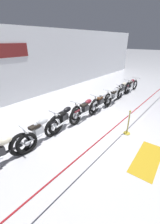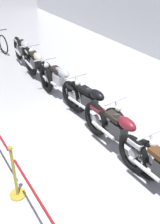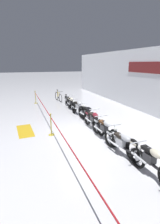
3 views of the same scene
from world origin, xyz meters
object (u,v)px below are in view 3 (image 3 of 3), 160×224
object	(u,v)px
motorcycle_cream_1	(71,103)
stanchion_mid_left	(51,128)
motorcycle_silver_2	(78,108)
motorcycle_cream_7	(150,161)
motorcycle_silver_0	(68,100)
bicycle	(58,97)
motorcycle_silver_6	(122,144)
motorcycle_silver_5	(105,129)
motorcycle_maroon_4	(94,120)
stanchion_far_left	(46,111)
motorcycle_black_3	(87,114)
floor_banner	(25,131)

from	to	relation	value
motorcycle_cream_1	stanchion_mid_left	size ratio (longest dim) A/B	2.30
motorcycle_silver_2	motorcycle_cream_7	size ratio (longest dim) A/B	0.97
motorcycle_silver_0	stanchion_mid_left	distance (m)	5.77
bicycle	motorcycle_silver_0	bearing A→B (deg)	7.57
motorcycle_silver_2	motorcycle_silver_6	xyz separation A→B (m)	(5.35, -0.18, -0.02)
motorcycle_silver_5	motorcycle_cream_1	bearing A→B (deg)	179.06
motorcycle_silver_0	motorcycle_silver_2	size ratio (longest dim) A/B	1.00
motorcycle_silver_2	motorcycle_maroon_4	world-z (taller)	motorcycle_silver_2
motorcycle_cream_7	stanchion_far_left	size ratio (longest dim) A/B	0.17
stanchion_far_left	motorcycle_maroon_4	bearing A→B (deg)	54.70
stanchion_mid_left	motorcycle_black_3	bearing A→B (deg)	118.57
motorcycle_maroon_4	floor_banner	xyz separation A→B (m)	(-0.97, -3.28, -0.48)
bicycle	stanchion_far_left	xyz separation A→B (m)	(5.88, -2.00, 0.38)
motorcycle_maroon_4	motorcycle_silver_5	xyz separation A→B (m)	(1.27, -0.04, -0.00)
bicycle	floor_banner	bearing A→B (deg)	-26.08
motorcycle_silver_6	stanchion_mid_left	xyz separation A→B (m)	(-2.72, -2.05, -0.10)
motorcycle_maroon_4	motorcycle_silver_6	size ratio (longest dim) A/B	1.02
motorcycle_cream_7	bicycle	size ratio (longest dim) A/B	1.43
stanchion_far_left	motorcycle_cream_7	bearing A→B (deg)	21.47
motorcycle_silver_2	motorcycle_cream_7	xyz separation A→B (m)	(6.65, -0.06, 0.01)
motorcycle_cream_1	motorcycle_silver_5	bearing A→B (deg)	-0.94
stanchion_far_left	stanchion_mid_left	distance (m)	1.56
stanchion_far_left	bicycle	bearing A→B (deg)	161.19
motorcycle_silver_2	motorcycle_cream_1	bearing A→B (deg)	-178.18
motorcycle_cream_1	motorcycle_cream_7	distance (m)	8.08
stanchion_far_left	motorcycle_cream_1	bearing A→B (deg)	139.42
motorcycle_cream_7	floor_banner	distance (m)	6.01
motorcycle_maroon_4	stanchion_far_left	world-z (taller)	stanchion_far_left
floor_banner	motorcycle_silver_2	bearing A→B (deg)	112.72
motorcycle_silver_6	floor_banner	distance (m)	4.90
motorcycle_silver_5	motorcycle_cream_7	xyz separation A→B (m)	(2.75, 0.07, 0.01)
motorcycle_silver_0	floor_banner	xyz separation A→B (m)	(4.34, -3.42, -0.49)
motorcycle_silver_2	motorcycle_silver_0	bearing A→B (deg)	179.03
motorcycle_cream_7	motorcycle_maroon_4	bearing A→B (deg)	-179.46
motorcycle_silver_2	motorcycle_silver_6	distance (m)	5.35
motorcycle_silver_0	motorcycle_cream_7	xyz separation A→B (m)	(9.32, -0.10, -0.00)
motorcycle_silver_2	floor_banner	bearing A→B (deg)	-63.74
motorcycle_silver_2	floor_banner	world-z (taller)	motorcycle_silver_2
motorcycle_black_3	stanchion_mid_left	world-z (taller)	stanchion_mid_left
motorcycle_black_3	stanchion_far_left	distance (m)	2.34
motorcycle_black_3	motorcycle_maroon_4	bearing A→B (deg)	-7.88
motorcycle_cream_7	motorcycle_black_3	bearing A→B (deg)	178.52
motorcycle_silver_2	bicycle	bearing A→B (deg)	-177.21
motorcycle_silver_0	motorcycle_maroon_4	distance (m)	5.31
motorcycle_maroon_4	motorcycle_silver_6	xyz separation A→B (m)	(2.72, -0.09, -0.02)
motorcycle_cream_1	motorcycle_black_3	distance (m)	2.81
motorcycle_silver_5	bicycle	distance (m)	8.66
motorcycle_silver_2	stanchion_mid_left	bearing A→B (deg)	-40.33
motorcycle_maroon_4	motorcycle_black_3	bearing A→B (deg)	172.12
motorcycle_black_3	motorcycle_silver_6	bearing A→B (deg)	-3.76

